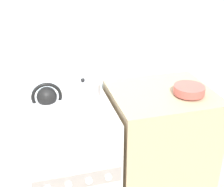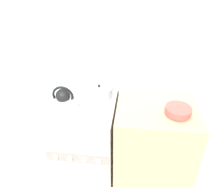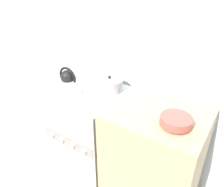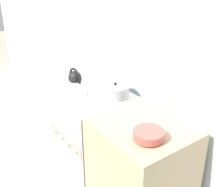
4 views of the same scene
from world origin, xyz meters
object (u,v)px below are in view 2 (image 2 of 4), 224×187
Objects in this scene: stove at (86,142)px; cooking_pot at (99,92)px; kettle at (64,102)px; enamel_bowl at (178,110)px.

cooking_pot is (0.13, 0.14, 0.52)m from stove.
kettle reaches higher than enamel_bowl.
enamel_bowl is (0.95, 0.02, -0.02)m from kettle.
enamel_bowl is (0.69, -0.23, 0.02)m from cooking_pot.
stove is 3.46× the size of kettle.
stove is 0.55m from cooking_pot.
cooking_pot reaches higher than stove.
kettle is at bearing -136.06° from cooking_pot.
stove is 0.98m from enamel_bowl.
stove is at bearing -133.45° from cooking_pot.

